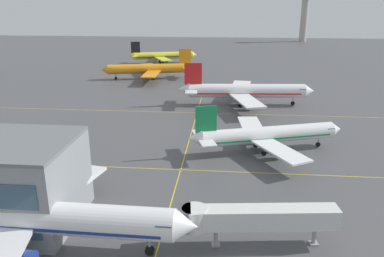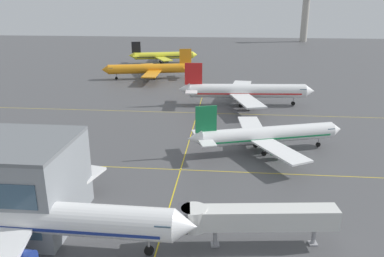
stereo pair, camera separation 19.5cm
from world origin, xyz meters
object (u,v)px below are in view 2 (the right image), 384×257
airliner_second_row (266,135)px  control_tower (306,12)px  airliner_far_right_stand (163,56)px  airliner_third_row (245,91)px  airliner_far_left_stand (150,69)px  jet_bridge (247,218)px  airliner_front_gate (34,217)px

airliner_second_row → control_tower: bearing=78.4°
airliner_far_right_stand → airliner_third_row: bearing=-63.7°
airliner_far_left_stand → airliner_far_right_stand: airliner_far_left_stand is taller
airliner_second_row → airliner_far_left_stand: (-39.99, 74.84, 0.35)m
airliner_third_row → jet_bridge: size_ratio=1.97×
jet_bridge → airliner_far_left_stand: bearing=107.7°
jet_bridge → control_tower: control_tower is taller
airliner_far_left_stand → control_tower: size_ratio=1.03×
airliner_second_row → airliner_far_left_stand: 84.86m
airliner_front_gate → airliner_far_right_stand: airliner_front_gate is taller
airliner_third_row → airliner_second_row: bearing=-85.1°
airliner_front_gate → airliner_third_row: airliner_front_gate is taller
airliner_far_right_stand → control_tower: size_ratio=0.94×
airliner_far_right_stand → airliner_second_row: bearing=-70.2°
airliner_second_row → airliner_third_row: bearing=94.9°
airliner_front_gate → airliner_second_row: bearing=48.6°
airliner_front_gate → control_tower: size_ratio=1.15×
airliner_front_gate → airliner_second_row: 49.08m
airliner_second_row → jet_bridge: (-5.37, -33.79, 0.40)m
airliner_front_gate → airliner_third_row: (29.27, 74.24, -0.06)m
airliner_far_left_stand → control_tower: bearing=60.1°
jet_bridge → airliner_third_row: bearing=88.2°
airliner_far_right_stand → jet_bridge: size_ratio=1.64×
airliner_second_row → airliner_far_right_stand: airliner_far_right_stand is taller
airliner_third_row → control_tower: 194.34m
airliner_far_right_stand → airliner_far_left_stand: bearing=-88.0°
airliner_third_row → airliner_front_gate: bearing=-111.5°
airliner_front_gate → airliner_far_right_stand: size_ratio=1.22×
airliner_far_left_stand → jet_bridge: (34.61, -108.63, 0.05)m
airliner_far_left_stand → jet_bridge: bearing=-72.3°
airliner_second_row → airliner_front_gate: bearing=-131.4°
airliner_far_right_stand → jet_bridge: 152.95m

